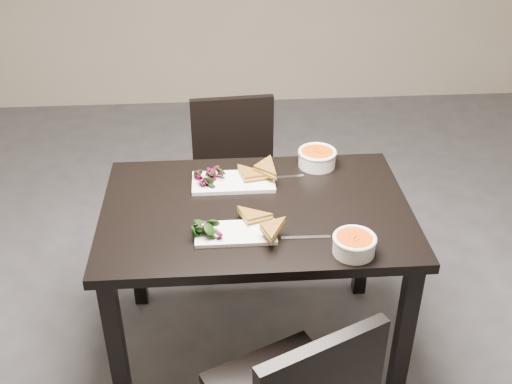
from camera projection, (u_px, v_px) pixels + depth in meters
ground at (276, 306)px, 3.00m from camera, size 5.00×5.00×0.00m
table at (256, 228)px, 2.44m from camera, size 1.20×0.80×0.75m
chair_far at (236, 173)px, 3.14m from camera, size 0.45×0.45×0.85m
plate_near at (236, 233)px, 2.23m from camera, size 0.29×0.15×0.01m
sandwich_near at (253, 223)px, 2.23m from camera, size 0.17×0.15×0.05m
salad_near at (208, 228)px, 2.21m from camera, size 0.09×0.08×0.04m
soup_bowl_near at (354, 244)px, 2.13m from camera, size 0.15×0.15×0.07m
cutlery_near at (306, 237)px, 2.22m from camera, size 0.18×0.02×0.00m
plate_far at (233, 182)px, 2.53m from camera, size 0.34×0.17×0.02m
sandwich_far at (249, 176)px, 2.51m from camera, size 0.19×0.16×0.05m
salad_far at (209, 176)px, 2.51m from camera, size 0.11×0.09×0.05m
soup_bowl_far at (317, 157)px, 2.65m from camera, size 0.17×0.17×0.07m
cutlery_far at (283, 177)px, 2.58m from camera, size 0.18×0.03×0.00m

